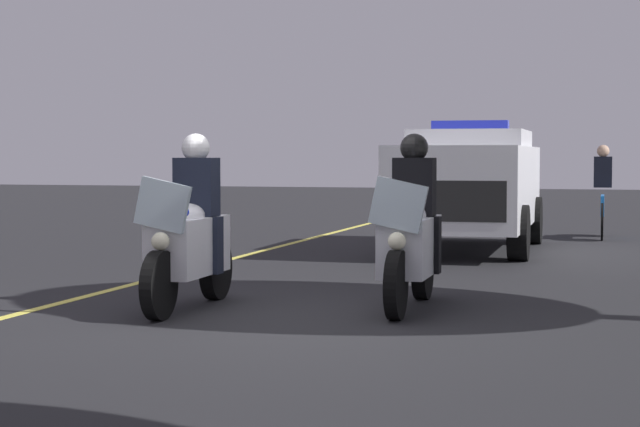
% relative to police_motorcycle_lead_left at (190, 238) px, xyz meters
% --- Properties ---
extents(ground_plane, '(80.00, 80.00, 0.00)m').
position_rel_police_motorcycle_lead_left_xyz_m(ground_plane, '(0.39, 1.03, -0.70)').
color(ground_plane, black).
extents(lane_stripe_center, '(48.00, 0.12, 0.01)m').
position_rel_police_motorcycle_lead_left_xyz_m(lane_stripe_center, '(0.39, -1.43, -0.70)').
color(lane_stripe_center, '#E0D14C').
rests_on(lane_stripe_center, ground).
extents(police_motorcycle_lead_left, '(2.14, 0.57, 1.72)m').
position_rel_police_motorcycle_lead_left_xyz_m(police_motorcycle_lead_left, '(0.00, 0.00, 0.00)').
color(police_motorcycle_lead_left, black).
rests_on(police_motorcycle_lead_left, ground).
extents(police_motorcycle_lead_right, '(2.14, 0.57, 1.72)m').
position_rel_police_motorcycle_lead_left_xyz_m(police_motorcycle_lead_right, '(-0.62, 2.07, 0.00)').
color(police_motorcycle_lead_right, black).
rests_on(police_motorcycle_lead_right, ground).
extents(police_suv, '(4.95, 2.17, 2.05)m').
position_rel_police_motorcycle_lead_left_xyz_m(police_suv, '(-7.36, 1.66, 0.37)').
color(police_suv, silver).
rests_on(police_suv, ground).
extents(cyclist_background, '(1.76, 0.33, 1.69)m').
position_rel_police_motorcycle_lead_left_xyz_m(cyclist_background, '(-10.55, 3.62, 0.14)').
color(cyclist_background, black).
rests_on(cyclist_background, ground).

